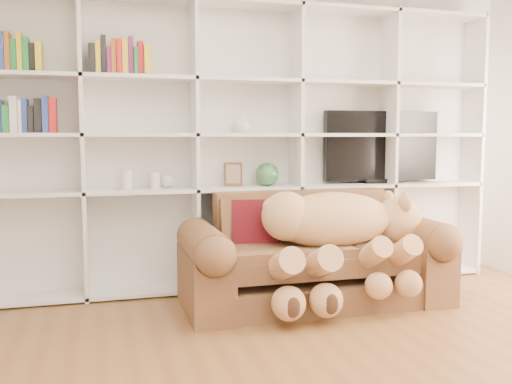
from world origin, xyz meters
name	(u,v)px	position (x,y,z in m)	size (l,w,h in m)	color
wall_back	(241,129)	(0.00, 2.50, 1.35)	(5.00, 0.02, 2.70)	silver
bookshelf	(217,134)	(-0.24, 2.36, 1.31)	(4.43, 0.35, 2.40)	white
sofa	(313,262)	(0.38, 1.71, 0.32)	(2.01, 0.87, 0.85)	brown
teddy_bear	(338,232)	(0.51, 1.54, 0.58)	(1.42, 0.80, 0.83)	tan
throw_pillow	(255,224)	(-0.05, 1.85, 0.61)	(0.37, 0.12, 0.37)	#4E0D13
tv	(381,147)	(1.28, 2.35, 1.19)	(1.10, 0.18, 0.65)	black
picture_frame	(233,174)	(-0.12, 2.30, 0.97)	(0.16, 0.03, 0.20)	#54341D
green_vase	(267,174)	(0.18, 2.30, 0.96)	(0.20, 0.20, 0.20)	#315F39
figurine_tall	(127,180)	(-0.99, 2.30, 0.94)	(0.08, 0.08, 0.16)	silver
figurine_short	(155,180)	(-0.77, 2.30, 0.93)	(0.08, 0.08, 0.13)	silver
snow_globe	(168,181)	(-0.66, 2.30, 0.93)	(0.11, 0.11, 0.11)	silver
shelf_vase	(241,123)	(-0.04, 2.30, 1.40)	(0.16, 0.16, 0.16)	beige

